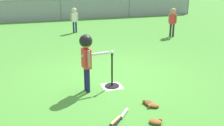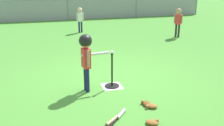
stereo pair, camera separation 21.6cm
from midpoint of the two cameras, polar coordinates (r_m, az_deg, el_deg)
The scene contains 13 objects.
ground_plane at distance 6.60m, azimuth 0.97°, elevation -2.90°, with size 60.00×60.00×0.00m, color #478C33.
home_plate at distance 6.03m, azimuth 1.03°, elevation -4.94°, with size 0.44×0.44×0.01m, color white.
batting_tee at distance 5.98m, azimuth 1.04°, elevation -3.85°, with size 0.32×0.32×0.76m.
baseball_on_tee at distance 5.77m, azimuth 1.07°, elevation 2.34°, with size 0.07×0.07×0.07m, color white.
batter_child at distance 5.53m, azimuth -4.40°, elevation 2.50°, with size 0.64×0.35×1.24m.
fielder_deep_right at distance 11.02m, azimuth 14.40°, elevation 9.05°, with size 0.26×0.25×1.14m.
fielder_deep_left at distance 11.69m, azimuth -6.26°, elevation 9.75°, with size 0.32×0.21×1.06m.
spare_bat_silver at distance 4.80m, azimuth 2.96°, elevation -11.01°, with size 0.46×0.54×0.06m.
spare_bat_wood at distance 4.59m, azimuth 0.93°, elevation -12.46°, with size 0.52×0.47×0.06m.
glove_by_plate at distance 5.17m, azimuth 9.51°, elevation -8.98°, with size 0.27×0.26×0.07m.
glove_near_bats at distance 5.24m, azimuth 8.55°, elevation -8.50°, with size 0.18×0.24×0.07m.
glove_tossed_aside at distance 4.64m, azimuth 9.86°, elevation -12.31°, with size 0.27×0.27×0.07m.
outfield_fence at distance 15.23m, azimuth -8.95°, elevation 11.32°, with size 16.06×0.06×1.15m.
Camera 2 is at (-1.65, -5.93, 2.37)m, focal length 43.19 mm.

